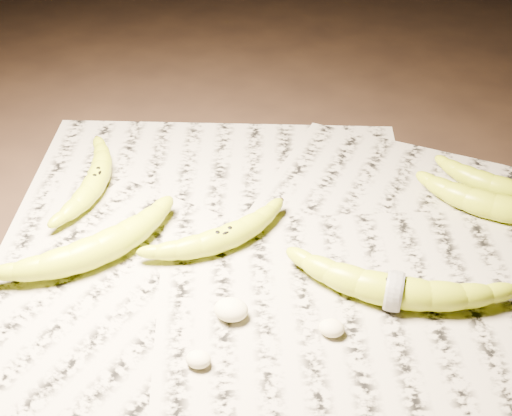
% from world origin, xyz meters
% --- Properties ---
extents(ground, '(3.00, 3.00, 0.00)m').
position_xyz_m(ground, '(0.00, 0.00, 0.00)').
color(ground, black).
rests_on(ground, ground).
extents(newspaper_patch, '(0.90, 0.70, 0.01)m').
position_xyz_m(newspaper_patch, '(0.04, -0.01, 0.00)').
color(newspaper_patch, '#A19C8A').
rests_on(newspaper_patch, ground).
extents(banana_left_a, '(0.07, 0.19, 0.03)m').
position_xyz_m(banana_left_a, '(-0.26, 0.09, 0.02)').
color(banana_left_a, '#BBC318').
rests_on(banana_left_a, newspaper_patch).
extents(banana_left_b, '(0.19, 0.20, 0.04)m').
position_xyz_m(banana_left_b, '(-0.20, -0.06, 0.03)').
color(banana_left_b, '#BBC318').
rests_on(banana_left_b, newspaper_patch).
extents(banana_center, '(0.17, 0.16, 0.03)m').
position_xyz_m(banana_center, '(-0.05, -0.00, 0.02)').
color(banana_center, '#BBC318').
rests_on(banana_center, newspaper_patch).
extents(banana_taped, '(0.24, 0.08, 0.04)m').
position_xyz_m(banana_taped, '(0.17, -0.06, 0.03)').
color(banana_taped, '#BBC318').
rests_on(banana_taped, newspaper_patch).
extents(banana_upper_a, '(0.20, 0.10, 0.04)m').
position_xyz_m(banana_upper_a, '(0.29, 0.14, 0.03)').
color(banana_upper_a, '#BBC318').
rests_on(banana_upper_a, newspaper_patch).
extents(banana_upper_b, '(0.16, 0.10, 0.03)m').
position_xyz_m(banana_upper_b, '(0.29, 0.19, 0.02)').
color(banana_upper_b, '#BBC318').
rests_on(banana_upper_b, newspaper_patch).
extents(measuring_tape, '(0.01, 0.05, 0.05)m').
position_xyz_m(measuring_tape, '(0.17, -0.06, 0.03)').
color(measuring_tape, white).
rests_on(measuring_tape, newspaper_patch).
extents(flesh_chunk_a, '(0.04, 0.03, 0.02)m').
position_xyz_m(flesh_chunk_a, '(-0.01, -0.12, 0.02)').
color(flesh_chunk_a, beige).
rests_on(flesh_chunk_a, newspaper_patch).
extents(flesh_chunk_b, '(0.03, 0.02, 0.02)m').
position_xyz_m(flesh_chunk_b, '(-0.03, -0.19, 0.02)').
color(flesh_chunk_b, beige).
rests_on(flesh_chunk_b, newspaper_patch).
extents(flesh_chunk_c, '(0.03, 0.02, 0.02)m').
position_xyz_m(flesh_chunk_c, '(0.10, -0.12, 0.02)').
color(flesh_chunk_c, beige).
rests_on(flesh_chunk_c, newspaper_patch).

